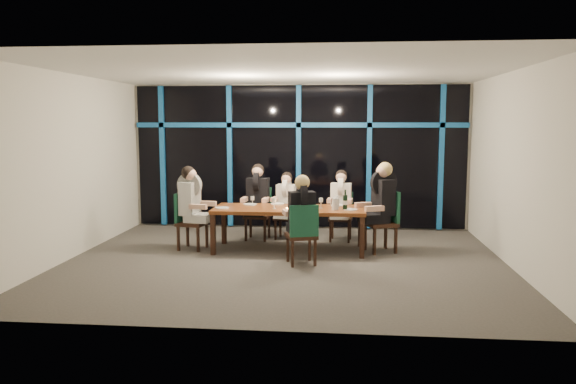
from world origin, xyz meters
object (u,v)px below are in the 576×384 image
at_px(diner_far_left, 257,191).
at_px(diner_end_right, 381,194).
at_px(dining_table, 289,212).
at_px(chair_end_left, 188,218).
at_px(diner_near_mid, 301,206).
at_px(chair_far_right, 341,213).
at_px(chair_far_mid, 287,213).
at_px(diner_far_mid, 286,195).
at_px(diner_far_right, 341,195).
at_px(diner_end_left, 192,195).
at_px(chair_end_right, 386,218).
at_px(water_pitcher, 335,204).
at_px(chair_near_mid, 302,231).
at_px(chair_far_left, 259,210).
at_px(wine_bottle, 345,202).

bearing_deg(diner_far_left, diner_end_right, -14.71).
relative_size(dining_table, chair_end_left, 2.61).
bearing_deg(diner_near_mid, diner_end_right, -160.36).
bearing_deg(chair_far_right, chair_far_mid, -178.70).
distance_m(chair_end_left, diner_far_mid, 1.94).
xyz_separation_m(diner_far_right, diner_end_left, (-2.58, -0.96, 0.08)).
distance_m(chair_end_left, chair_end_right, 3.44).
distance_m(diner_far_left, diner_far_right, 1.57).
height_order(dining_table, water_pitcher, water_pitcher).
relative_size(chair_near_mid, diner_end_right, 0.94).
distance_m(chair_far_left, chair_near_mid, 2.17).
height_order(chair_far_right, diner_far_left, diner_far_left).
relative_size(chair_far_mid, diner_far_mid, 1.03).
bearing_deg(chair_far_mid, diner_end_left, -133.93).
xyz_separation_m(chair_far_left, diner_near_mid, (0.95, -1.86, 0.37)).
height_order(chair_end_left, chair_near_mid, chair_end_left).
height_order(chair_far_left, diner_far_left, diner_far_left).
xyz_separation_m(diner_far_right, diner_end_right, (0.69, -0.84, 0.13)).
bearing_deg(chair_far_right, diner_far_right, -90.00).
height_order(chair_far_mid, wine_bottle, wine_bottle).
height_order(chair_near_mid, wine_bottle, wine_bottle).
relative_size(chair_far_right, diner_far_right, 1.03).
bearing_deg(wine_bottle, chair_near_mid, -127.79).
bearing_deg(chair_far_mid, chair_end_right, -17.40).
xyz_separation_m(chair_end_right, diner_end_right, (-0.08, -0.03, 0.42)).
height_order(chair_far_left, chair_end_left, chair_end_left).
distance_m(chair_far_mid, wine_bottle, 1.67).
relative_size(chair_near_mid, diner_far_right, 1.09).
bearing_deg(diner_end_right, chair_far_right, -164.60).
relative_size(chair_end_left, diner_far_left, 1.04).
xyz_separation_m(chair_far_left, diner_far_left, (-0.01, -0.08, 0.39)).
distance_m(chair_far_mid, diner_far_left, 0.73).
height_order(diner_far_left, diner_far_mid, diner_far_left).
bearing_deg(chair_far_mid, diner_end_right, -19.37).
distance_m(chair_far_mid, diner_far_mid, 0.36).
xyz_separation_m(chair_far_mid, chair_near_mid, (0.44, -2.04, 0.05)).
distance_m(chair_end_right, water_pitcher, 0.93).
height_order(diner_end_left, diner_end_right, diner_end_right).
bearing_deg(diner_near_mid, diner_far_mid, -94.45).
bearing_deg(diner_far_left, chair_far_right, 8.89).
relative_size(dining_table, water_pitcher, 12.92).
height_order(diner_far_left, diner_end_right, diner_end_right).
relative_size(chair_near_mid, wine_bottle, 2.80).
bearing_deg(diner_end_right, diner_end_left, -109.17).
distance_m(chair_far_left, chair_far_mid, 0.55).
height_order(diner_near_mid, water_pitcher, diner_near_mid).
relative_size(chair_end_right, diner_far_mid, 1.24).
height_order(chair_end_right, diner_end_left, diner_end_left).
relative_size(diner_end_left, water_pitcher, 4.83).
relative_size(chair_far_mid, diner_end_right, 0.85).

